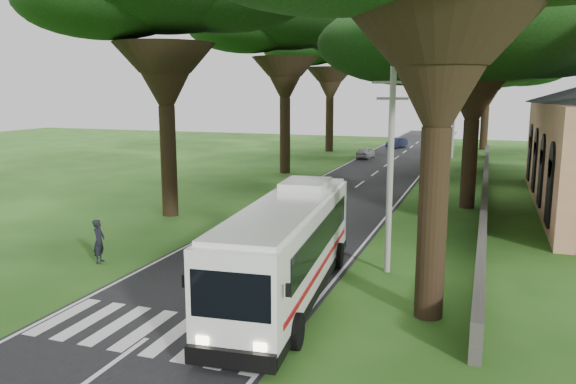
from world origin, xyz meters
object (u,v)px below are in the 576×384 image
at_px(pole_far, 454,118).
at_px(distant_car_a, 366,153).
at_px(distant_car_c, 441,138).
at_px(pedestrian, 99,241).
at_px(distant_car_b, 397,143).
at_px(pole_mid, 437,131).
at_px(pole_near, 390,168).
at_px(coach_bus, 288,246).

bearing_deg(pole_far, distant_car_a, -156.79).
height_order(distant_car_c, pedestrian, pedestrian).
relative_size(distant_car_b, distant_car_c, 0.86).
height_order(pole_mid, pole_far, same).
bearing_deg(pole_far, pole_near, -90.00).
height_order(coach_bus, pedestrian, coach_bus).
bearing_deg(distant_car_a, distant_car_b, -92.56).
distance_m(coach_bus, pedestrian, 8.83).
height_order(pole_mid, pedestrian, pole_mid).
bearing_deg(distant_car_a, distant_car_c, -101.36).
xyz_separation_m(pole_far, distant_car_c, (-2.50, 18.01, -3.53)).
relative_size(distant_car_a, distant_car_b, 0.95).
bearing_deg(distant_car_b, distant_car_a, -78.17).
bearing_deg(distant_car_a, pole_near, 107.28).
bearing_deg(distant_car_a, coach_bus, 102.18).
bearing_deg(pedestrian, distant_car_c, -25.87).
xyz_separation_m(pole_far, distant_car_b, (-7.09, 8.38, -3.55)).
bearing_deg(coach_bus, distant_car_a, 92.65).
height_order(pole_near, distant_car_a, pole_near).
bearing_deg(distant_car_c, distant_car_a, 60.43).
bearing_deg(distant_car_c, pole_mid, 79.68).
xyz_separation_m(pole_near, pedestrian, (-11.52, -2.84, -3.26)).
relative_size(pole_far, coach_bus, 0.69).
bearing_deg(coach_bus, distant_car_b, 89.28).
height_order(pole_near, pedestrian, pole_near).
xyz_separation_m(coach_bus, distant_car_c, (0.31, 61.89, -1.17)).
relative_size(pole_far, distant_car_b, 2.19).
bearing_deg(pole_mid, distant_car_a, 117.46).
xyz_separation_m(pole_far, pedestrian, (-11.52, -42.84, -3.26)).
xyz_separation_m(pole_mid, distant_car_b, (-7.09, 28.38, -3.55)).
bearing_deg(coach_bus, pole_far, 80.93).
xyz_separation_m(pole_far, coach_bus, (-2.81, -43.88, -2.36)).
bearing_deg(pole_mid, distant_car_b, 104.03).
height_order(pole_near, pole_far, same).
bearing_deg(pole_mid, distant_car_c, 93.76).
bearing_deg(distant_car_a, pole_far, -152.66).
distance_m(pole_mid, coach_bus, 24.16).
distance_m(distant_car_a, distant_car_b, 12.11).
distance_m(pole_mid, distant_car_c, 38.25).
height_order(pole_near, distant_car_b, pole_near).
bearing_deg(pole_near, coach_bus, -125.88).
relative_size(pole_far, distant_car_c, 1.88).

